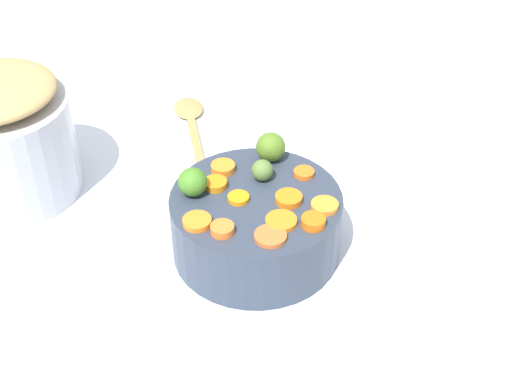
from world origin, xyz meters
The scene contains 18 objects.
tabletop centered at (0.00, 0.00, 0.01)m, with size 2.40×2.40×0.02m, color silver.
serving_bowl_carrots centered at (0.02, -0.05, 0.07)m, with size 0.23×0.23×0.09m, color #313B4B.
metal_pot centered at (-0.36, 0.04, 0.09)m, with size 0.20×0.20×0.15m, color #B5B8C0.
carrot_slice_0 centered at (0.11, -0.06, 0.11)m, with size 0.04×0.04×0.01m, color orange.
carrot_slice_1 centered at (-0.01, -0.12, 0.12)m, with size 0.03×0.03×0.01m, color orange.
carrot_slice_2 centered at (0.00, -0.05, 0.11)m, with size 0.03×0.03×0.01m, color orange.
carrot_slice_3 centered at (-0.03, 0.01, 0.12)m, with size 0.03×0.03×0.01m, color orange.
carrot_slice_4 centered at (0.06, -0.09, 0.11)m, with size 0.04×0.04×0.01m, color orange.
carrot_slice_5 centered at (0.05, -0.12, 0.11)m, with size 0.04×0.04×0.01m, color orange.
carrot_slice_6 centered at (0.08, 0.01, 0.11)m, with size 0.03×0.03×0.01m, color orange.
carrot_slice_7 centered at (0.06, -0.05, 0.11)m, with size 0.04×0.04×0.01m, color orange.
carrot_slice_8 centered at (0.10, -0.09, 0.12)m, with size 0.03×0.03×0.01m, color orange.
carrot_slice_9 centered at (-0.04, -0.11, 0.11)m, with size 0.04×0.04×0.01m, color orange.
carrot_slice_10 centered at (-0.03, -0.03, 0.12)m, with size 0.03×0.03×0.01m, color orange.
brussels_sprout_0 centered at (0.03, -0.01, 0.12)m, with size 0.03×0.03×0.03m, color #577938.
brussels_sprout_1 centered at (0.03, 0.04, 0.13)m, with size 0.04×0.04×0.04m, color #537924.
brussels_sprout_2 centered at (-0.06, -0.05, 0.13)m, with size 0.04×0.04×0.04m, color #457F26.
wooden_spoon centered at (-0.13, 0.25, 0.03)m, with size 0.12×0.27×0.01m.
Camera 1 is at (0.11, -0.75, 0.68)m, focal length 49.66 mm.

